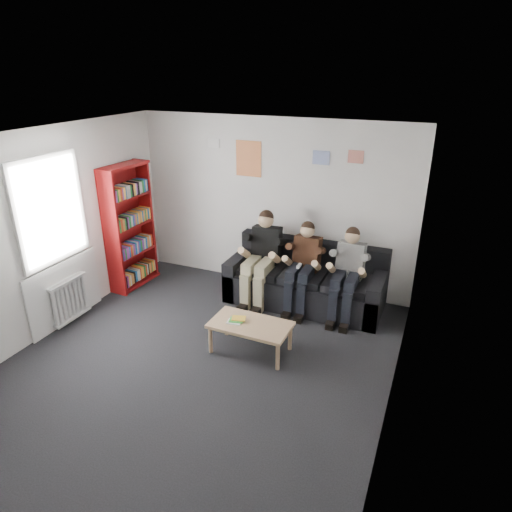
{
  "coord_description": "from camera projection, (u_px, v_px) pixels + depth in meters",
  "views": [
    {
      "loc": [
        2.47,
        -3.99,
        3.41
      ],
      "look_at": [
        0.23,
        1.3,
        0.98
      ],
      "focal_mm": 32.0,
      "sensor_mm": 36.0,
      "label": 1
    }
  ],
  "objects": [
    {
      "name": "sofa",
      "position": [
        306.0,
        283.0,
        6.95
      ],
      "size": [
        2.34,
        0.96,
        0.9
      ],
      "color": "black",
      "rests_on": "ground"
    },
    {
      "name": "bookshelf",
      "position": [
        130.0,
        227.0,
        7.29
      ],
      "size": [
        0.3,
        0.9,
        2.0
      ],
      "rotation": [
        0.0,
        0.0,
        -0.07
      ],
      "color": "maroon",
      "rests_on": "ground"
    },
    {
      "name": "poster_pink",
      "position": [
        356.0,
        157.0,
        6.4
      ],
      "size": [
        0.22,
        0.01,
        0.18
      ],
      "primitive_type": "cube",
      "color": "#C83E8A",
      "rests_on": "room_shell"
    },
    {
      "name": "person_right",
      "position": [
        347.0,
        275.0,
        6.41
      ],
      "size": [
        0.38,
        0.82,
        1.32
      ],
      "rotation": [
        0.0,
        0.0,
        -0.03
      ],
      "color": "silver",
      "rests_on": "sofa"
    },
    {
      "name": "room_shell",
      "position": [
        192.0,
        264.0,
        5.07
      ],
      "size": [
        5.0,
        5.0,
        5.0
      ],
      "color": "black",
      "rests_on": "ground"
    },
    {
      "name": "poster_sign",
      "position": [
        214.0,
        143.0,
        7.19
      ],
      "size": [
        0.2,
        0.01,
        0.14
      ],
      "primitive_type": "cube",
      "color": "white",
      "rests_on": "room_shell"
    },
    {
      "name": "game_cases",
      "position": [
        236.0,
        320.0,
        5.75
      ],
      "size": [
        0.21,
        0.18,
        0.04
      ],
      "rotation": [
        0.0,
        0.0,
        0.14
      ],
      "color": "white",
      "rests_on": "coffee_table"
    },
    {
      "name": "person_middle",
      "position": [
        303.0,
        267.0,
        6.65
      ],
      "size": [
        0.38,
        0.82,
        1.32
      ],
      "rotation": [
        0.0,
        0.0,
        -0.03
      ],
      "color": "#492718",
      "rests_on": "sofa"
    },
    {
      "name": "coffee_table",
      "position": [
        250.0,
        327.0,
        5.73
      ],
      "size": [
        1.01,
        0.55,
        0.4
      ],
      "rotation": [
        0.0,
        0.0,
        -0.02
      ],
      "color": "tan",
      "rests_on": "ground"
    },
    {
      "name": "poster_blue",
      "position": [
        321.0,
        158.0,
        6.6
      ],
      "size": [
        0.25,
        0.01,
        0.2
      ],
      "primitive_type": "cube",
      "color": "blue",
      "rests_on": "room_shell"
    },
    {
      "name": "radiator",
      "position": [
        70.0,
        299.0,
        6.41
      ],
      "size": [
        0.1,
        0.64,
        0.6
      ],
      "color": "silver",
      "rests_on": "ground"
    },
    {
      "name": "poster_large",
      "position": [
        249.0,
        159.0,
        7.05
      ],
      "size": [
        0.42,
        0.01,
        0.55
      ],
      "primitive_type": "cube",
      "color": "gold",
      "rests_on": "room_shell"
    },
    {
      "name": "person_left",
      "position": [
        261.0,
        258.0,
        6.86
      ],
      "size": [
        0.43,
        0.91,
        1.4
      ],
      "rotation": [
        0.0,
        0.0,
        0.08
      ],
      "color": "black",
      "rests_on": "sofa"
    },
    {
      "name": "window",
      "position": [
        58.0,
        254.0,
        6.17
      ],
      "size": [
        0.05,
        1.3,
        2.36
      ],
      "color": "white",
      "rests_on": "room_shell"
    }
  ]
}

